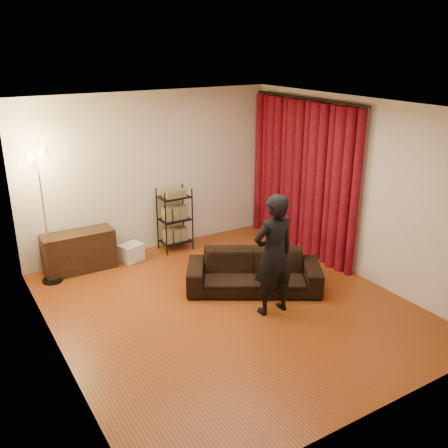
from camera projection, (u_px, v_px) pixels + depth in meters
floor at (229, 307)px, 6.87m from camera, size 5.00×5.00×0.00m
ceiling at (230, 107)px, 5.93m from camera, size 5.00×5.00×0.00m
wall_back at (151, 173)px, 8.41m from camera, size 5.00×0.00×5.00m
wall_front at (379, 293)px, 4.39m from camera, size 5.00×0.00×5.00m
wall_left at (50, 250)px, 5.30m from camera, size 0.00×5.00×5.00m
wall_right at (356, 189)px, 7.50m from camera, size 0.00×5.00×5.00m
curtain_rod at (307, 98)px, 7.93m from camera, size 0.04×2.65×0.04m
curtain at (302, 178)px, 8.37m from camera, size 0.22×2.65×2.55m
sofa at (254, 272)px, 7.26m from camera, size 2.03×1.65×0.56m
person at (273, 255)px, 6.47m from camera, size 0.61×0.41×1.66m
media_cabinet at (79, 251)px, 7.86m from camera, size 1.10×0.42×0.64m
storage_boxes at (132, 252)px, 8.26m from camera, size 0.43×0.39×0.29m
wire_shelf at (175, 219)px, 8.58m from camera, size 0.57×0.47×1.10m
floor_lamp at (44, 218)px, 7.24m from camera, size 0.47×0.47×2.05m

